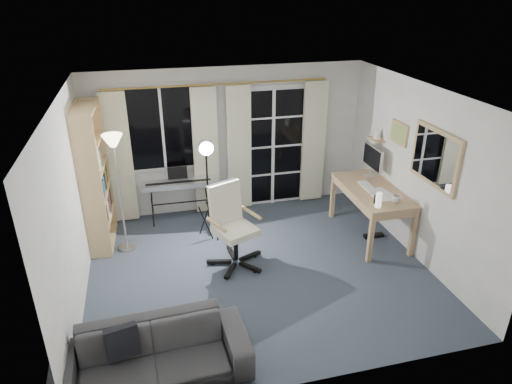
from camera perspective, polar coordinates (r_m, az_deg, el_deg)
floor at (r=6.34m, az=0.33°, el=-9.67°), size 4.50×4.00×0.02m
window at (r=7.34m, az=-11.64°, el=7.84°), size 1.20×0.08×1.40m
french_door at (r=7.76m, az=2.07°, el=5.60°), size 1.32×0.09×2.11m
curtains at (r=7.46m, az=-4.31°, el=5.30°), size 3.60×0.07×2.13m
bookshelf at (r=6.89m, az=-19.85°, el=1.15°), size 0.38×0.98×2.08m
torchiere_lamp at (r=6.45m, az=-17.21°, el=3.98°), size 0.34×0.34×1.75m
keyboard_piano at (r=7.38m, az=-9.65°, el=0.93°), size 1.16×0.57×0.83m
studio_light at (r=6.48m, az=-6.21°, el=4.10°), size 0.30×0.32×1.63m
office_chair at (r=6.18m, az=-3.30°, el=-3.26°), size 0.80×0.78×1.15m
desk at (r=7.03m, az=14.30°, el=-0.30°), size 0.75×1.47×0.78m
monitor at (r=7.34m, az=14.38°, el=4.09°), size 0.19×0.56×0.49m
desk_clutter at (r=6.85m, az=14.62°, el=-1.72°), size 0.47×0.89×0.99m
mug at (r=6.62m, az=17.18°, el=-0.74°), size 0.13×0.10×0.13m
wall_mirror at (r=6.23m, az=21.49°, el=4.01°), size 0.04×0.94×0.74m
framed_print at (r=6.92m, az=17.46°, el=7.05°), size 0.03×0.42×0.32m
wall_shelf at (r=7.36m, az=14.86°, el=6.81°), size 0.16×0.30×0.18m
sofa at (r=4.76m, az=-12.88°, el=-18.46°), size 1.89×0.62×0.73m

